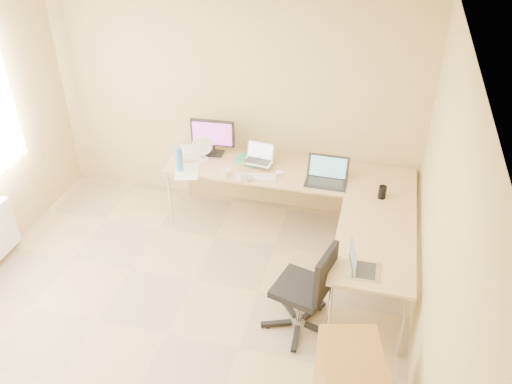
% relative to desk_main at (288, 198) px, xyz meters
% --- Properties ---
extents(floor, '(4.50, 4.50, 0.00)m').
position_rel_desk_main_xyz_m(floor, '(-0.72, -1.85, -0.36)').
color(floor, '#9E886A').
rests_on(floor, ground).
extents(ceiling, '(4.50, 4.50, 0.00)m').
position_rel_desk_main_xyz_m(ceiling, '(-0.72, -1.85, 2.24)').
color(ceiling, white).
rests_on(ceiling, ground).
extents(wall_back, '(4.50, 0.00, 4.50)m').
position_rel_desk_main_xyz_m(wall_back, '(-0.72, 0.40, 0.93)').
color(wall_back, tan).
rests_on(wall_back, ground).
extents(wall_right, '(0.00, 4.50, 4.50)m').
position_rel_desk_main_xyz_m(wall_right, '(1.38, -1.85, 0.93)').
color(wall_right, tan).
rests_on(wall_right, ground).
extents(desk_main, '(2.65, 0.70, 0.73)m').
position_rel_desk_main_xyz_m(desk_main, '(0.00, 0.00, 0.00)').
color(desk_main, tan).
rests_on(desk_main, ground).
extents(desk_return, '(0.70, 1.30, 0.73)m').
position_rel_desk_main_xyz_m(desk_return, '(0.98, -1.00, 0.00)').
color(desk_return, tan).
rests_on(desk_return, ground).
extents(monitor, '(0.50, 0.19, 0.42)m').
position_rel_desk_main_xyz_m(monitor, '(-0.89, 0.15, 0.57)').
color(monitor, black).
rests_on(monitor, desk_main).
extents(book_stack, '(0.31, 0.36, 0.05)m').
position_rel_desk_main_xyz_m(book_stack, '(-0.44, 0.13, 0.39)').
color(book_stack, teal).
rests_on(book_stack, desk_main).
extents(laptop_center, '(0.34, 0.28, 0.20)m').
position_rel_desk_main_xyz_m(laptop_center, '(-0.34, -0.00, 0.52)').
color(laptop_center, silver).
rests_on(laptop_center, desk_main).
extents(laptop_black, '(0.42, 0.31, 0.27)m').
position_rel_desk_main_xyz_m(laptop_black, '(0.42, -0.16, 0.50)').
color(laptop_black, '#242424').
rests_on(laptop_black, desk_main).
extents(keyboard, '(0.44, 0.19, 0.02)m').
position_rel_desk_main_xyz_m(keyboard, '(-0.31, -0.23, 0.37)').
color(keyboard, silver).
rests_on(keyboard, desk_main).
extents(mouse, '(0.10, 0.07, 0.04)m').
position_rel_desk_main_xyz_m(mouse, '(-0.08, -0.09, 0.38)').
color(mouse, white).
rests_on(mouse, desk_main).
extents(mug, '(0.11, 0.11, 0.10)m').
position_rel_desk_main_xyz_m(mug, '(-0.62, -0.30, 0.41)').
color(mug, white).
rests_on(mug, desk_main).
extents(cd_stack, '(0.17, 0.17, 0.03)m').
position_rel_desk_main_xyz_m(cd_stack, '(-0.39, -0.30, 0.38)').
color(cd_stack, silver).
rests_on(cd_stack, desk_main).
extents(water_bottle, '(0.09, 0.09, 0.28)m').
position_rel_desk_main_xyz_m(water_bottle, '(-1.13, -0.30, 0.50)').
color(water_bottle, '#4380C3').
rests_on(water_bottle, desk_main).
extents(papers, '(0.33, 0.40, 0.01)m').
position_rel_desk_main_xyz_m(papers, '(-1.05, -0.30, 0.37)').
color(papers, white).
rests_on(papers, desk_main).
extents(white_box, '(0.29, 0.24, 0.09)m').
position_rel_desk_main_xyz_m(white_box, '(-1.13, 0.05, 0.41)').
color(white_box, white).
rests_on(white_box, desk_main).
extents(desk_fan, '(0.29, 0.29, 0.28)m').
position_rel_desk_main_xyz_m(desk_fan, '(-0.95, -0.01, 0.51)').
color(desk_fan, white).
rests_on(desk_fan, desk_main).
extents(black_cup, '(0.08, 0.08, 0.13)m').
position_rel_desk_main_xyz_m(black_cup, '(0.99, -0.30, 0.43)').
color(black_cup, black).
rests_on(black_cup, desk_main).
extents(laptop_return, '(0.32, 0.26, 0.21)m').
position_rel_desk_main_xyz_m(laptop_return, '(0.91, -1.43, 0.47)').
color(laptop_return, silver).
rests_on(laptop_return, desk_return).
extents(office_chair, '(0.69, 0.69, 0.93)m').
position_rel_desk_main_xyz_m(office_chair, '(0.40, -1.45, 0.14)').
color(office_chair, black).
rests_on(office_chair, ground).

